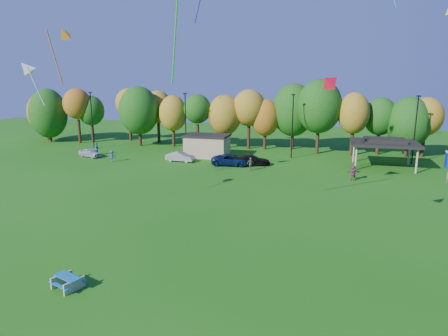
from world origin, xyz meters
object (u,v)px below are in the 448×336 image
(car_b, at_px, (180,157))
(picnic_table, at_px, (68,281))
(car_c, at_px, (231,160))
(car_d, at_px, (252,160))
(car_a, at_px, (90,153))

(car_b, bearing_deg, picnic_table, -166.88)
(car_c, xyz_separation_m, car_d, (2.69, 0.71, -0.05))
(car_a, relative_size, car_d, 0.82)
(car_a, xyz_separation_m, car_b, (13.84, 0.35, 0.01))
(car_a, bearing_deg, car_b, -70.44)
(picnic_table, distance_m, car_d, 33.77)
(car_a, distance_m, car_d, 23.95)
(car_a, height_order, car_d, car_d)
(picnic_table, relative_size, car_a, 0.52)
(car_c, height_order, car_d, car_c)
(car_c, bearing_deg, car_a, 83.12)
(car_d, bearing_deg, car_a, 71.63)
(car_a, xyz_separation_m, car_d, (23.94, 0.47, 0.03))
(car_b, bearing_deg, car_c, -91.81)
(car_a, height_order, car_c, car_c)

